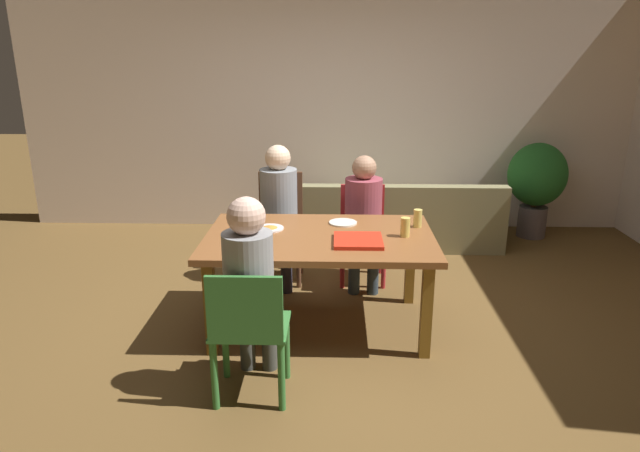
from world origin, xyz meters
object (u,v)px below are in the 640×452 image
object	(u,v)px
chair_1	(280,222)
person_2	(364,210)
dining_table	(320,245)
drinking_glass_0	(418,218)
person_0	(250,280)
plate_1	(269,228)
person_1	(278,204)
couch	(398,221)
pizza_box_0	(358,241)
drinking_glass_1	(405,227)
chair_0	(249,329)
potted_plant	(537,180)
chair_2	(362,228)
plate_2	(245,247)
plate_0	(343,223)

from	to	relation	value
chair_1	person_2	distance (m)	0.78
dining_table	drinking_glass_0	world-z (taller)	drinking_glass_0
dining_table	person_0	xyz separation A→B (m)	(-0.39, -0.85, 0.08)
chair_1	plate_1	world-z (taller)	chair_1
person_1	couch	size ratio (longest dim) A/B	0.58
drinking_glass_0	person_0	bearing A→B (deg)	-136.65
person_1	person_2	size ratio (longest dim) A/B	1.08
person_0	chair_1	size ratio (longest dim) A/B	1.28
plate_1	person_0	bearing A→B (deg)	-90.18
chair_1	plate_1	xyz separation A→B (m)	(0.00, -0.85, 0.22)
pizza_box_0	drinking_glass_1	xyz separation A→B (m)	(0.35, 0.14, 0.06)
plate_1	drinking_glass_1	world-z (taller)	drinking_glass_1
person_0	person_1	distance (m)	1.70
chair_0	person_2	size ratio (longest dim) A/B	0.74
drinking_glass_0	potted_plant	world-z (taller)	potted_plant
chair_2	person_2	xyz separation A→B (m)	(-0.00, -0.14, 0.21)
plate_2	drinking_glass_1	world-z (taller)	drinking_glass_1
person_0	drinking_glass_0	size ratio (longest dim) A/B	9.07
chair_2	plate_0	size ratio (longest dim) A/B	3.92
dining_table	chair_2	bearing A→B (deg)	69.74
pizza_box_0	chair_1	bearing A→B (deg)	120.24
plate_2	couch	distance (m)	2.63
chair_0	person_0	world-z (taller)	person_0
drinking_glass_1	couch	bearing A→B (deg)	84.79
pizza_box_0	drinking_glass_0	world-z (taller)	drinking_glass_0
plate_2	chair_1	bearing A→B (deg)	84.78
chair_1	person_2	bearing A→B (deg)	-10.01
person_2	plate_1	xyz separation A→B (m)	(-0.75, -0.71, 0.06)
chair_2	plate_2	xyz separation A→B (m)	(-0.87, -1.29, 0.26)
person_0	plate_1	distance (m)	0.98
plate_0	plate_2	bearing A→B (deg)	-138.42
pizza_box_0	plate_2	world-z (taller)	same
plate_0	potted_plant	distance (m)	2.92
person_2	plate_0	distance (m)	0.59
chair_0	dining_table	bearing A→B (deg)	68.44
plate_0	drinking_glass_0	world-z (taller)	drinking_glass_0
potted_plant	dining_table	bearing A→B (deg)	-136.30
person_0	dining_table	bearing A→B (deg)	65.52
dining_table	person_1	world-z (taller)	person_1
chair_0	couch	bearing A→B (deg)	67.79
dining_table	plate_0	world-z (taller)	plate_0
person_2	couch	distance (m)	1.24
dining_table	chair_1	bearing A→B (deg)	111.60
drinking_glass_1	potted_plant	xyz separation A→B (m)	(1.72, 2.26, -0.15)
dining_table	chair_1	xyz separation A→B (m)	(-0.39, 0.98, -0.13)
person_0	drinking_glass_1	distance (m)	1.31
chair_0	couch	size ratio (longest dim) A/B	0.40
chair_0	chair_2	distance (m)	2.10
person_2	drinking_glass_1	distance (m)	0.91
chair_2	chair_1	bearing A→B (deg)	-179.65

